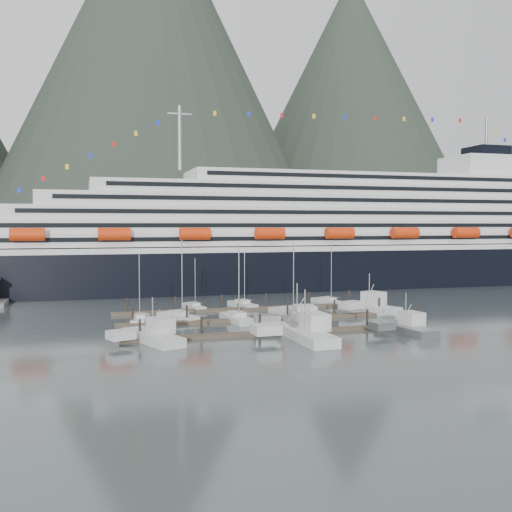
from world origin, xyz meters
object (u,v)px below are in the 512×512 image
object	(u,v)px
sailboat_e	(194,307)
sailboat_g	(328,302)
sailboat_d	(290,314)
cruise_ship	(327,241)
sailboat_b	(179,317)
trawler_d	(405,328)
trawler_c	(304,333)
trawler_a	(152,336)
sailboat_c	(237,319)
trawler_b	(296,324)
sailboat_f	(243,305)
trawler_e	(369,307)
sailboat_a	(140,320)

from	to	relation	value
sailboat_e	sailboat_g	distance (m)	28.53
sailboat_d	sailboat_g	xyz separation A→B (m)	(13.28, 13.56, -0.02)
cruise_ship	sailboat_b	size ratio (longest dim) A/B	14.48
trawler_d	sailboat_b	bearing A→B (deg)	44.96
trawler_c	trawler_a	bearing A→B (deg)	77.35
sailboat_b	sailboat_c	world-z (taller)	sailboat_b
sailboat_b	trawler_b	bearing A→B (deg)	-160.47
sailboat_d	sailboat_f	world-z (taller)	sailboat_d
trawler_d	sailboat_g	bearing A→B (deg)	-12.20
trawler_a	trawler_e	xyz separation A→B (m)	(42.38, 17.16, 0.11)
sailboat_f	trawler_e	bearing A→B (deg)	-135.94
sailboat_c	trawler_e	size ratio (longest dim) A/B	1.05
cruise_ship	trawler_d	size ratio (longest dim) A/B	17.63
cruise_ship	sailboat_a	size ratio (longest dim) A/B	17.51
sailboat_a	trawler_d	distance (m)	43.72
trawler_a	sailboat_b	bearing A→B (deg)	-40.58
sailboat_a	sailboat_f	xyz separation A→B (m)	(21.44, 12.88, 0.00)
trawler_a	sailboat_g	bearing A→B (deg)	-73.26
trawler_b	trawler_e	size ratio (longest dim) A/B	0.99
trawler_e	sailboat_a	bearing A→B (deg)	66.82
trawler_b	trawler_e	bearing A→B (deg)	-46.15
sailboat_c	trawler_c	bearing A→B (deg)	-169.26
trawler_c	trawler_e	distance (m)	29.86
trawler_e	sailboat_g	bearing A→B (deg)	-12.53
sailboat_e	trawler_d	distance (m)	43.72
sailboat_f	sailboat_c	bearing A→B (deg)	149.53
sailboat_e	sailboat_g	bearing A→B (deg)	-99.28
sailboat_d	trawler_a	bearing A→B (deg)	111.31
sailboat_c	trawler_c	size ratio (longest dim) A/B	0.88
sailboat_g	trawler_d	world-z (taller)	sailboat_g
sailboat_b	sailboat_d	size ratio (longest dim) A/B	1.02
sailboat_g	trawler_d	size ratio (longest dim) A/B	1.11
sailboat_b	trawler_d	xyz separation A→B (m)	(30.96, -23.06, 0.46)
trawler_a	sailboat_e	bearing A→B (deg)	-41.43
sailboat_f	trawler_e	size ratio (longest dim) A/B	0.88
sailboat_c	sailboat_g	distance (m)	29.47
sailboat_e	trawler_a	world-z (taller)	sailboat_e
sailboat_d	trawler_b	size ratio (longest dim) A/B	1.10
sailboat_c	trawler_e	xyz separation A→B (m)	(26.41, 3.09, 0.57)
trawler_c	sailboat_a	bearing A→B (deg)	41.88
sailboat_g	trawler_e	distance (m)	14.03
sailboat_b	sailboat_f	bearing A→B (deg)	-77.44
sailboat_c	sailboat_g	xyz separation A→B (m)	(24.13, 16.92, -0.03)
sailboat_a	sailboat_e	size ratio (longest dim) A/B	1.16
sailboat_b	trawler_b	size ratio (longest dim) A/B	1.11
sailboat_a	sailboat_d	size ratio (longest dim) A/B	0.84
sailboat_g	sailboat_f	bearing A→B (deg)	76.16
cruise_ship	sailboat_g	distance (m)	39.57
sailboat_d	sailboat_f	size ratio (longest dim) A/B	1.22
cruise_ship	sailboat_c	world-z (taller)	cruise_ship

